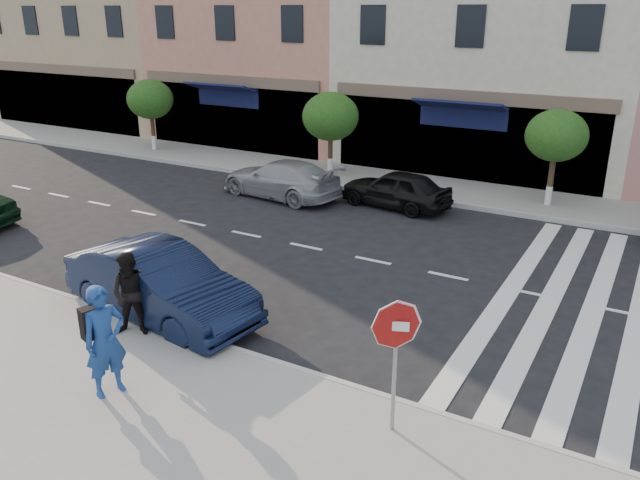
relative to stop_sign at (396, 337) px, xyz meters
The scene contains 14 objects.
ground 4.31m from the stop_sign, 145.07° to the left, with size 120.00×120.00×0.00m, color black.
sidewalk_near 3.93m from the stop_sign, 155.30° to the right, with size 60.00×4.50×0.15m, color gray.
sidewalk_far 13.75m from the stop_sign, 103.72° to the left, with size 60.00×3.00×0.15m, color gray.
building_west_far 32.03m from the stop_sign, 142.65° to the left, with size 12.00×9.00×12.00m, color tan.
building_centre 19.98m from the stop_sign, 100.98° to the left, with size 11.00×9.00×11.00m, color beige.
street_tree_wa 21.64m from the stop_sign, 142.85° to the left, with size 2.00×2.00×3.05m.
street_tree_wb 15.45m from the stop_sign, 122.24° to the left, with size 2.10×2.10×3.06m.
street_tree_c 13.08m from the stop_sign, 91.04° to the left, with size 1.90×1.90×3.04m.
stop_sign is the anchor object (origin of this frame).
photographer 4.65m from the stop_sign, 162.70° to the right, with size 0.69×0.45×1.89m, color navy.
walker 5.55m from the stop_sign, behind, with size 0.81×0.63×1.67m, color black.
car_near_mid 5.96m from the stop_sign, 167.61° to the left, with size 1.59×4.55×1.50m, color black.
car_far_left 13.09m from the stop_sign, 130.35° to the left, with size 1.78×4.39×1.27m, color #99989E.
car_far_mid 11.77m from the stop_sign, 112.96° to the left, with size 1.45×3.61×1.23m, color black.
Camera 1 is at (6.15, -9.53, 6.07)m, focal length 35.00 mm.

